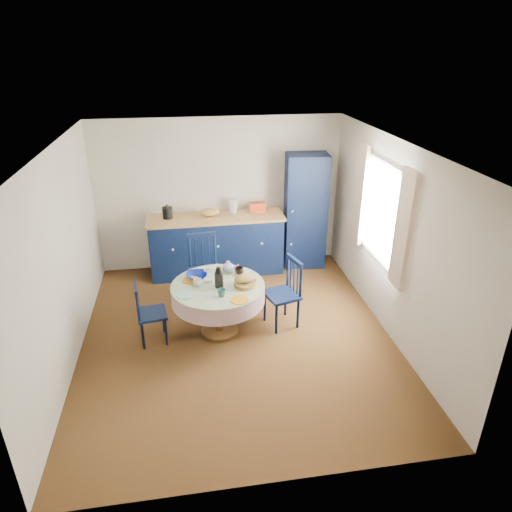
% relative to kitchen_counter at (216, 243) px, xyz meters
% --- Properties ---
extents(floor, '(4.50, 4.50, 0.00)m').
position_rel_kitchen_counter_xyz_m(floor, '(0.10, -1.96, -0.50)').
color(floor, black).
rests_on(floor, ground).
extents(ceiling, '(4.50, 4.50, 0.00)m').
position_rel_kitchen_counter_xyz_m(ceiling, '(0.10, -1.96, 2.00)').
color(ceiling, white).
rests_on(ceiling, wall_back).
extents(wall_back, '(4.00, 0.02, 2.50)m').
position_rel_kitchen_counter_xyz_m(wall_back, '(0.10, 0.29, 0.75)').
color(wall_back, beige).
rests_on(wall_back, floor).
extents(wall_left, '(0.02, 4.50, 2.50)m').
position_rel_kitchen_counter_xyz_m(wall_left, '(-1.90, -1.96, 0.75)').
color(wall_left, beige).
rests_on(wall_left, floor).
extents(wall_right, '(0.02, 4.50, 2.50)m').
position_rel_kitchen_counter_xyz_m(wall_right, '(2.10, -1.96, 0.75)').
color(wall_right, beige).
rests_on(wall_right, floor).
extents(window, '(0.10, 1.74, 1.45)m').
position_rel_kitchen_counter_xyz_m(window, '(2.05, -1.66, 1.02)').
color(window, white).
rests_on(window, wall_right).
extents(kitchen_counter, '(2.21, 0.71, 1.22)m').
position_rel_kitchen_counter_xyz_m(kitchen_counter, '(0.00, 0.00, 0.00)').
color(kitchen_counter, black).
rests_on(kitchen_counter, floor).
extents(pantry_cabinet, '(0.71, 0.54, 1.93)m').
position_rel_kitchen_counter_xyz_m(pantry_cabinet, '(1.51, 0.04, 0.46)').
color(pantry_cabinet, black).
rests_on(pantry_cabinet, floor).
extents(dining_table, '(1.20, 1.20, 1.01)m').
position_rel_kitchen_counter_xyz_m(dining_table, '(-0.11, -1.83, 0.10)').
color(dining_table, '#583A19').
rests_on(dining_table, floor).
extents(chair_left, '(0.41, 0.42, 0.84)m').
position_rel_kitchen_counter_xyz_m(chair_left, '(-1.01, -1.88, -0.08)').
color(chair_left, black).
rests_on(chair_left, floor).
extents(chair_far, '(0.50, 0.48, 1.03)m').
position_rel_kitchen_counter_xyz_m(chair_far, '(-0.25, -0.94, 0.02)').
color(chair_far, black).
rests_on(chair_far, floor).
extents(chair_right, '(0.51, 0.53, 0.96)m').
position_rel_kitchen_counter_xyz_m(chair_right, '(0.77, -1.75, -0.02)').
color(chair_right, black).
rests_on(chair_right, floor).
extents(mug_a, '(0.12, 0.12, 0.09)m').
position_rel_kitchen_counter_xyz_m(mug_a, '(-0.38, -1.82, 0.27)').
color(mug_a, silver).
rests_on(mug_a, dining_table).
extents(mug_b, '(0.10, 0.10, 0.09)m').
position_rel_kitchen_counter_xyz_m(mug_b, '(-0.10, -2.12, 0.27)').
color(mug_b, '#306E6F').
rests_on(mug_b, dining_table).
extents(mug_c, '(0.13, 0.13, 0.10)m').
position_rel_kitchen_counter_xyz_m(mug_c, '(0.19, -1.58, 0.27)').
color(mug_c, black).
rests_on(mug_c, dining_table).
extents(mug_d, '(0.09, 0.09, 0.08)m').
position_rel_kitchen_counter_xyz_m(mug_d, '(-0.24, -1.53, 0.26)').
color(mug_d, silver).
rests_on(mug_d, dining_table).
extents(cobalt_bowl, '(0.27, 0.27, 0.07)m').
position_rel_kitchen_counter_xyz_m(cobalt_bowl, '(-0.38, -1.60, 0.25)').
color(cobalt_bowl, navy).
rests_on(cobalt_bowl, dining_table).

